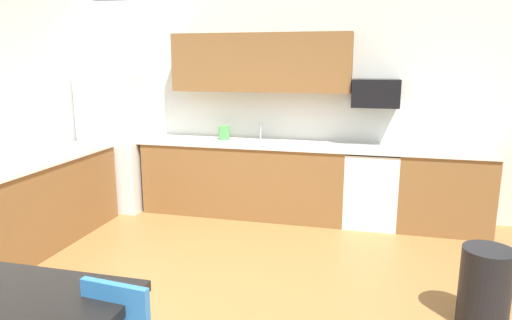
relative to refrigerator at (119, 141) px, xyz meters
name	(u,v)px	position (x,y,z in m)	size (l,w,h in m)	color
ground_plane	(225,310)	(2.18, -2.22, -0.89)	(12.00, 12.00, 0.00)	#9E6B38
wall_back	(287,107)	(2.18, 0.43, 0.46)	(5.80, 0.10, 2.70)	silver
cabinet_run_back	(244,179)	(1.70, 0.08, -0.44)	(2.53, 0.60, 0.90)	brown
cabinet_run_back_right	(443,192)	(4.07, 0.08, -0.44)	(1.02, 0.60, 0.90)	brown
cabinet_run_left	(40,204)	(-0.12, -1.42, -0.44)	(0.60, 2.00, 0.90)	brown
countertop_back	(282,145)	(2.18, 0.08, 0.03)	(4.80, 0.64, 0.04)	silver
countertop_left	(35,160)	(-0.12, -1.42, 0.03)	(0.64, 2.00, 0.04)	silver
upper_cabinets_back	(261,63)	(1.88, 0.21, 1.01)	(2.20, 0.34, 0.70)	brown
refrigerator	(119,141)	(0.00, 0.00, 0.00)	(0.76, 0.70, 1.78)	white
oven_range	(371,187)	(3.26, 0.08, -0.43)	(0.60, 0.60, 0.91)	white
microwave	(376,93)	(3.26, 0.18, 0.67)	(0.54, 0.36, 0.32)	black
sink_basin	(257,147)	(1.87, 0.08, -0.01)	(0.48, 0.40, 0.14)	#A5A8AD
sink_faucet	(260,132)	(1.87, 0.26, 0.15)	(0.02, 0.02, 0.24)	#B2B5BA
trash_bin	(485,287)	(4.09, -1.95, -0.59)	(0.36, 0.36, 0.60)	black
kettle	(224,133)	(1.43, 0.13, 0.13)	(0.14, 0.14, 0.20)	#4CA54C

